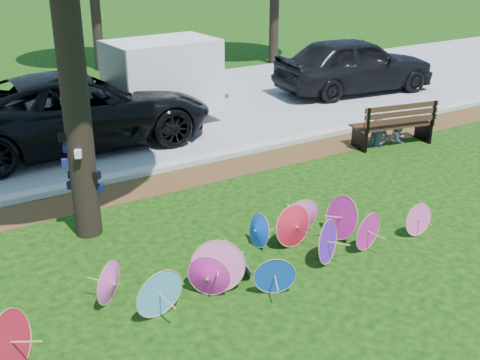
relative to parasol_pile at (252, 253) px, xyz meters
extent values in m
plane|color=black|center=(0.15, -0.61, -0.35)|extent=(90.00, 90.00, 0.00)
cube|color=#472D16|center=(0.15, 3.89, -0.35)|extent=(90.00, 1.00, 0.01)
cube|color=#B7B5AD|center=(0.15, 4.59, -0.29)|extent=(90.00, 0.30, 0.12)
cube|color=gray|center=(0.15, 8.74, -0.35)|extent=(90.00, 8.00, 0.01)
cylinder|color=black|center=(-1.64, 2.58, 2.78)|extent=(0.44, 0.44, 6.26)
cone|color=red|center=(1.06, 0.35, 0.01)|extent=(0.74, 0.27, 0.73)
cone|color=blue|center=(0.54, 0.69, -0.07)|extent=(0.22, 0.57, 0.57)
cone|color=#D32099|center=(-0.85, -0.20, -0.04)|extent=(0.52, 0.51, 0.63)
cone|color=#601EC3|center=(1.16, -0.27, 0.00)|extent=(0.71, 0.49, 0.72)
cone|color=red|center=(-3.55, -0.30, 0.04)|extent=(0.72, 0.75, 0.80)
cone|color=#FF53BE|center=(3.07, -0.37, -0.06)|extent=(0.59, 0.15, 0.59)
cone|color=#61B1F8|center=(-1.63, -0.24, 0.01)|extent=(0.75, 0.29, 0.74)
cone|color=#D32099|center=(1.99, -0.30, -0.03)|extent=(0.66, 0.24, 0.65)
cone|color=pink|center=(-0.61, -0.05, 0.04)|extent=(0.81, 0.62, 0.79)
cone|color=#601EC3|center=(-0.15, 0.10, -0.01)|extent=(0.48, 0.73, 0.65)
cone|color=#FF53BE|center=(-2.05, 0.37, -0.03)|extent=(0.57, 0.52, 0.64)
cone|color=blue|center=(-0.01, -0.60, -0.05)|extent=(0.62, 0.42, 0.62)
cone|color=#D32099|center=(1.97, 0.23, 0.02)|extent=(0.35, 0.76, 0.75)
cone|color=pink|center=(1.28, 0.51, 0.03)|extent=(0.79, 0.37, 0.77)
imported|color=black|center=(-0.26, 7.14, 0.52)|extent=(6.33, 3.04, 1.74)
imported|color=black|center=(8.78, 7.67, 0.53)|extent=(5.39, 2.74, 1.76)
cube|color=white|center=(2.19, 7.74, 0.90)|extent=(2.81, 1.86, 2.51)
imported|color=#3C4552|center=(5.75, 3.35, 0.32)|extent=(0.58, 0.49, 1.34)
imported|color=#B7B7C0|center=(6.45, 3.35, 0.17)|extent=(0.60, 0.52, 1.04)
cylinder|color=black|center=(3.00, 15.14, 2.15)|extent=(0.36, 0.36, 5.00)
camera|label=1|loc=(-4.25, -6.56, 4.41)|focal=45.00mm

